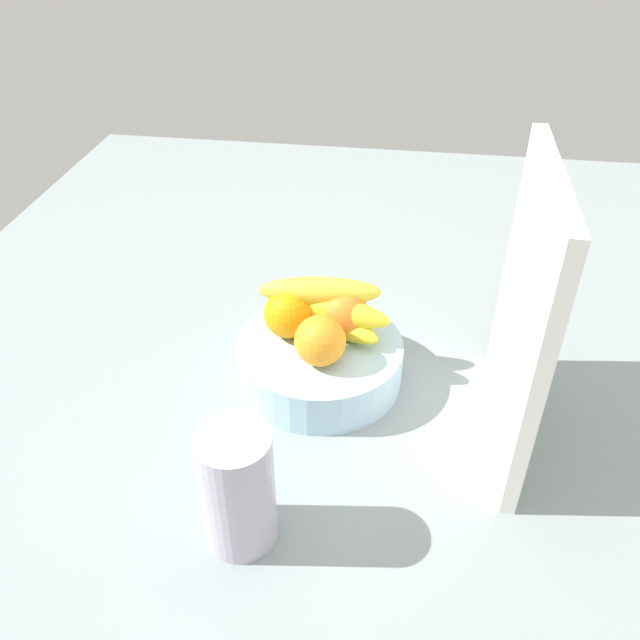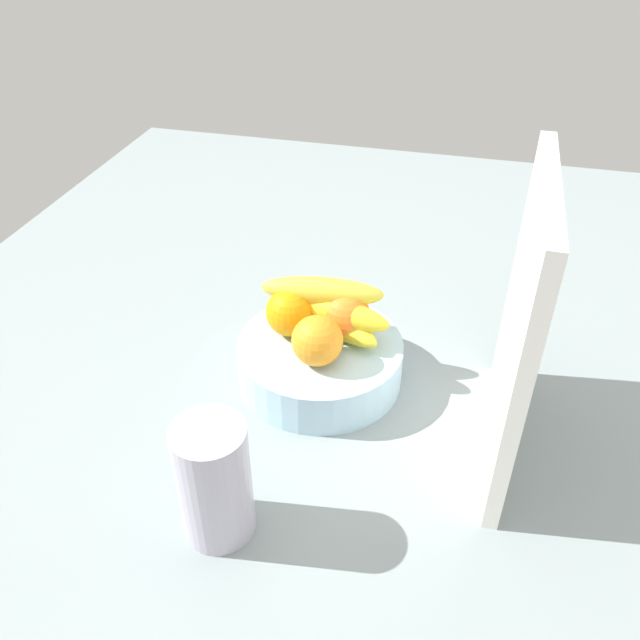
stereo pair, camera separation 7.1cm
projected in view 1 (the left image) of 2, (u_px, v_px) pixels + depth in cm
name	position (u px, v px, depth cm)	size (l,w,h in cm)	color
ground_plane	(322.00, 393.00, 93.86)	(180.00, 140.00, 3.00)	gray
fruit_bowl	(320.00, 361.00, 92.41)	(23.28, 23.28, 6.33)	#A7CDE1
orange_front_left	(320.00, 341.00, 85.42)	(6.88, 6.88, 6.88)	orange
orange_front_right	(344.00, 313.00, 90.36)	(6.88, 6.88, 6.88)	orange
orange_center	(288.00, 314.00, 90.29)	(6.88, 6.88, 6.88)	orange
banana_bunch	(327.00, 307.00, 90.38)	(11.76, 19.09, 8.40)	yellow
cutting_board	(524.00, 317.00, 75.66)	(28.00, 1.80, 36.00)	silver
thermos_tumbler	(238.00, 489.00, 68.52)	(7.99, 7.99, 15.25)	#B8B1C4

